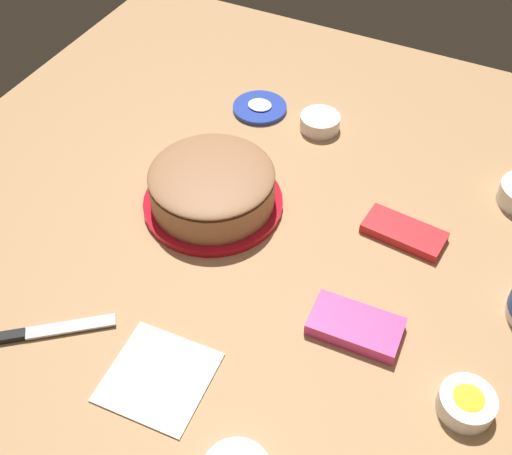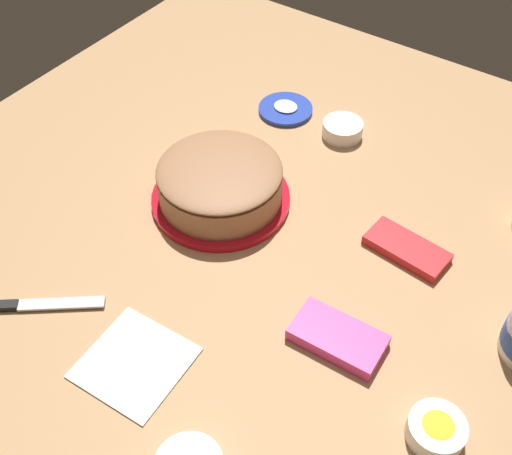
{
  "view_description": "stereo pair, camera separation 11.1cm",
  "coord_description": "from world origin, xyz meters",
  "px_view_note": "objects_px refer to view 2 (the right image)",
  "views": [
    {
      "loc": [
        0.28,
        -0.65,
        0.85
      ],
      "look_at": [
        -0.06,
        0.02,
        0.04
      ],
      "focal_mm": 44.59,
      "sensor_mm": 36.0,
      "label": 1
    },
    {
      "loc": [
        0.37,
        -0.6,
        0.85
      ],
      "look_at": [
        -0.06,
        0.02,
        0.04
      ],
      "focal_mm": 44.59,
      "sensor_mm": 36.0,
      "label": 2
    }
  ],
  "objects_px": {
    "sprinkle_bowl_yellow": "(436,430)",
    "paper_napkin": "(135,362)",
    "frosted_cake": "(220,184)",
    "candy_box_lower": "(338,338)",
    "candy_box_upper": "(407,249)",
    "spreading_knife": "(19,305)",
    "frosting_tub_lid": "(286,109)",
    "sprinkle_bowl_pink": "(343,129)"
  },
  "relations": [
    {
      "from": "spreading_knife",
      "to": "sprinkle_bowl_pink",
      "type": "relative_size",
      "value": 2.35
    },
    {
      "from": "frosted_cake",
      "to": "candy_box_lower",
      "type": "xyz_separation_m",
      "value": [
        0.34,
        -0.15,
        -0.03
      ]
    },
    {
      "from": "sprinkle_bowl_pink",
      "to": "paper_napkin",
      "type": "height_order",
      "value": "sprinkle_bowl_pink"
    },
    {
      "from": "paper_napkin",
      "to": "candy_box_lower",
      "type": "bearing_deg",
      "value": 41.79
    },
    {
      "from": "candy_box_lower",
      "to": "sprinkle_bowl_pink",
      "type": "bearing_deg",
      "value": 115.99
    },
    {
      "from": "frosting_tub_lid",
      "to": "candy_box_lower",
      "type": "xyz_separation_m",
      "value": [
        0.39,
        -0.45,
        0.01
      ]
    },
    {
      "from": "frosted_cake",
      "to": "paper_napkin",
      "type": "xyz_separation_m",
      "value": [
        0.1,
        -0.36,
        -0.04
      ]
    },
    {
      "from": "frosted_cake",
      "to": "paper_napkin",
      "type": "bearing_deg",
      "value": -73.81
    },
    {
      "from": "frosted_cake",
      "to": "paper_napkin",
      "type": "height_order",
      "value": "frosted_cake"
    },
    {
      "from": "candy_box_upper",
      "to": "sprinkle_bowl_yellow",
      "type": "bearing_deg",
      "value": -52.33
    },
    {
      "from": "frosting_tub_lid",
      "to": "paper_napkin",
      "type": "bearing_deg",
      "value": -76.76
    },
    {
      "from": "sprinkle_bowl_pink",
      "to": "sprinkle_bowl_yellow",
      "type": "height_order",
      "value": "sprinkle_bowl_yellow"
    },
    {
      "from": "frosting_tub_lid",
      "to": "sprinkle_bowl_pink",
      "type": "xyz_separation_m",
      "value": [
        0.14,
        -0.0,
        0.01
      ]
    },
    {
      "from": "frosted_cake",
      "to": "spreading_knife",
      "type": "relative_size",
      "value": 1.32
    },
    {
      "from": "candy_box_upper",
      "to": "paper_napkin",
      "type": "height_order",
      "value": "candy_box_upper"
    },
    {
      "from": "spreading_knife",
      "to": "paper_napkin",
      "type": "xyz_separation_m",
      "value": [
        0.23,
        0.03,
        -0.0
      ]
    },
    {
      "from": "sprinkle_bowl_yellow",
      "to": "spreading_knife",
      "type": "bearing_deg",
      "value": -164.27
    },
    {
      "from": "spreading_knife",
      "to": "candy_box_lower",
      "type": "bearing_deg",
      "value": 27.48
    },
    {
      "from": "sprinkle_bowl_yellow",
      "to": "candy_box_upper",
      "type": "xyz_separation_m",
      "value": [
        -0.18,
        0.29,
        -0.01
      ]
    },
    {
      "from": "frosting_tub_lid",
      "to": "frosted_cake",
      "type": "bearing_deg",
      "value": -80.28
    },
    {
      "from": "frosted_cake",
      "to": "sprinkle_bowl_pink",
      "type": "bearing_deg",
      "value": 73.34
    },
    {
      "from": "frosting_tub_lid",
      "to": "spreading_knife",
      "type": "bearing_deg",
      "value": -95.79
    },
    {
      "from": "candy_box_lower",
      "to": "paper_napkin",
      "type": "distance_m",
      "value": 0.31
    },
    {
      "from": "frosted_cake",
      "to": "candy_box_lower",
      "type": "bearing_deg",
      "value": -23.52
    },
    {
      "from": "frosted_cake",
      "to": "paper_napkin",
      "type": "relative_size",
      "value": 1.75
    },
    {
      "from": "sprinkle_bowl_yellow",
      "to": "paper_napkin",
      "type": "relative_size",
      "value": 0.55
    },
    {
      "from": "sprinkle_bowl_pink",
      "to": "candy_box_lower",
      "type": "xyz_separation_m",
      "value": [
        0.25,
        -0.45,
        -0.01
      ]
    },
    {
      "from": "frosting_tub_lid",
      "to": "paper_napkin",
      "type": "height_order",
      "value": "frosting_tub_lid"
    },
    {
      "from": "frosting_tub_lid",
      "to": "sprinkle_bowl_yellow",
      "type": "xyz_separation_m",
      "value": [
        0.58,
        -0.51,
        0.01
      ]
    },
    {
      "from": "candy_box_upper",
      "to": "paper_napkin",
      "type": "xyz_separation_m",
      "value": [
        -0.24,
        -0.44,
        -0.01
      ]
    },
    {
      "from": "sprinkle_bowl_pink",
      "to": "paper_napkin",
      "type": "relative_size",
      "value": 0.56
    },
    {
      "from": "frosted_cake",
      "to": "sprinkle_bowl_yellow",
      "type": "xyz_separation_m",
      "value": [
        0.53,
        -0.2,
        -0.02
      ]
    },
    {
      "from": "candy_box_upper",
      "to": "paper_napkin",
      "type": "relative_size",
      "value": 0.97
    },
    {
      "from": "frosting_tub_lid",
      "to": "paper_napkin",
      "type": "relative_size",
      "value": 0.79
    },
    {
      "from": "spreading_knife",
      "to": "candy_box_upper",
      "type": "height_order",
      "value": "candy_box_upper"
    },
    {
      "from": "sprinkle_bowl_pink",
      "to": "paper_napkin",
      "type": "bearing_deg",
      "value": -88.92
    },
    {
      "from": "frosted_cake",
      "to": "sprinkle_bowl_pink",
      "type": "xyz_separation_m",
      "value": [
        0.09,
        0.3,
        -0.03
      ]
    },
    {
      "from": "paper_napkin",
      "to": "sprinkle_bowl_pink",
      "type": "bearing_deg",
      "value": 91.08
    },
    {
      "from": "frosted_cake",
      "to": "paper_napkin",
      "type": "distance_m",
      "value": 0.37
    },
    {
      "from": "candy_box_lower",
      "to": "candy_box_upper",
      "type": "xyz_separation_m",
      "value": [
        0.01,
        0.23,
        -0.0
      ]
    },
    {
      "from": "candy_box_lower",
      "to": "spreading_knife",
      "type": "bearing_deg",
      "value": -155.22
    },
    {
      "from": "sprinkle_bowl_yellow",
      "to": "paper_napkin",
      "type": "xyz_separation_m",
      "value": [
        -0.42,
        -0.15,
        -0.02
      ]
    }
  ]
}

